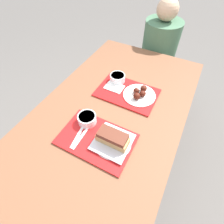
{
  "coord_description": "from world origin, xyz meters",
  "views": [
    {
      "loc": [
        0.37,
        -0.61,
        1.66
      ],
      "look_at": [
        0.03,
        0.03,
        0.81
      ],
      "focal_mm": 28.0,
      "sensor_mm": 36.0,
      "label": 1
    }
  ],
  "objects": [
    {
      "name": "bowl_coleslaw_near",
      "position": [
        -0.08,
        -0.09,
        0.81
      ],
      "size": [
        0.12,
        0.12,
        0.06
      ],
      "color": "white",
      "rests_on": "tray_near"
    },
    {
      "name": "plastic_knife_near",
      "position": [
        -0.05,
        -0.21,
        0.78
      ],
      "size": [
        0.02,
        0.17,
        0.0
      ],
      "color": "white",
      "rests_on": "tray_near"
    },
    {
      "name": "picnic_bench_far",
      "position": [
        0.0,
        1.14,
        0.38
      ],
      "size": [
        0.9,
        0.28,
        0.44
      ],
      "color": "brown",
      "rests_on": "ground_plane"
    },
    {
      "name": "ground_plane",
      "position": [
        0.0,
        0.0,
        0.0
      ],
      "size": [
        12.0,
        12.0,
        0.0
      ],
      "primitive_type": "plane",
      "color": "#605B56"
    },
    {
      "name": "wings_plate_far",
      "position": [
        0.12,
        0.28,
        0.8
      ],
      "size": [
        0.23,
        0.23,
        0.06
      ],
      "color": "white",
      "rests_on": "tray_far"
    },
    {
      "name": "brisket_sandwich_plate",
      "position": [
        0.13,
        -0.15,
        0.81
      ],
      "size": [
        0.22,
        0.22,
        0.09
      ],
      "color": "white",
      "rests_on": "tray_near"
    },
    {
      "name": "tray_far",
      "position": [
        0.03,
        0.27,
        0.77
      ],
      "size": [
        0.44,
        0.29,
        0.01
      ],
      "color": "red",
      "rests_on": "picnic_table"
    },
    {
      "name": "plastic_fork_near",
      "position": [
        -0.07,
        -0.21,
        0.78
      ],
      "size": [
        0.04,
        0.17,
        0.0
      ],
      "color": "white",
      "rests_on": "tray_near"
    },
    {
      "name": "napkin_far",
      "position": [
        -0.08,
        0.27,
        0.78
      ],
      "size": [
        0.14,
        0.1,
        0.01
      ],
      "color": "white",
      "rests_on": "tray_far"
    },
    {
      "name": "person_seated_across",
      "position": [
        0.02,
        1.14,
        0.74
      ],
      "size": [
        0.36,
        0.36,
        0.72
      ],
      "color": "#477051",
      "rests_on": "picnic_bench_far"
    },
    {
      "name": "picnic_table",
      "position": [
        0.0,
        0.0,
        0.68
      ],
      "size": [
        0.95,
        1.83,
        0.77
      ],
      "color": "brown",
      "rests_on": "ground_plane"
    },
    {
      "name": "bowl_coleslaw_far",
      "position": [
        -0.09,
        0.35,
        0.81
      ],
      "size": [
        0.12,
        0.12,
        0.06
      ],
      "color": "white",
      "rests_on": "tray_far"
    },
    {
      "name": "tray_near",
      "position": [
        0.03,
        -0.17,
        0.77
      ],
      "size": [
        0.44,
        0.29,
        0.01
      ],
      "color": "red",
      "rests_on": "picnic_table"
    }
  ]
}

